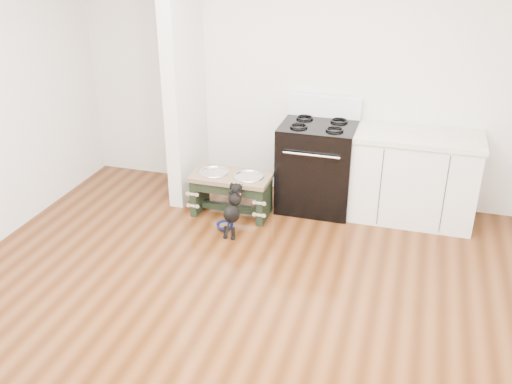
% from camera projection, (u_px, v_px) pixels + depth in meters
% --- Properties ---
extents(ground, '(5.00, 5.00, 0.00)m').
position_uv_depth(ground, '(228.00, 324.00, 4.35)').
color(ground, '#41200B').
rests_on(ground, ground).
extents(room_shell, '(5.00, 5.00, 5.00)m').
position_uv_depth(room_shell, '(222.00, 121.00, 3.65)').
color(room_shell, silver).
rests_on(room_shell, ground).
extents(partition_wall, '(0.15, 0.80, 2.70)m').
position_uv_depth(partition_wall, '(184.00, 74.00, 5.89)').
color(partition_wall, silver).
rests_on(partition_wall, ground).
extents(oven_range, '(0.76, 0.69, 1.14)m').
position_uv_depth(oven_range, '(317.00, 165.00, 5.94)').
color(oven_range, black).
rests_on(oven_range, ground).
extents(cabinet_run, '(1.24, 0.64, 0.91)m').
position_uv_depth(cabinet_run, '(414.00, 177.00, 5.72)').
color(cabinet_run, white).
rests_on(cabinet_run, ground).
extents(dog_feeder, '(0.81, 0.43, 0.46)m').
position_uv_depth(dog_feeder, '(231.00, 186.00, 5.84)').
color(dog_feeder, black).
rests_on(dog_feeder, ground).
extents(puppy, '(0.14, 0.42, 0.49)m').
position_uv_depth(puppy, '(233.00, 208.00, 5.50)').
color(puppy, black).
rests_on(puppy, ground).
extents(floor_bowl, '(0.21, 0.21, 0.05)m').
position_uv_depth(floor_bowl, '(225.00, 226.00, 5.68)').
color(floor_bowl, navy).
rests_on(floor_bowl, ground).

